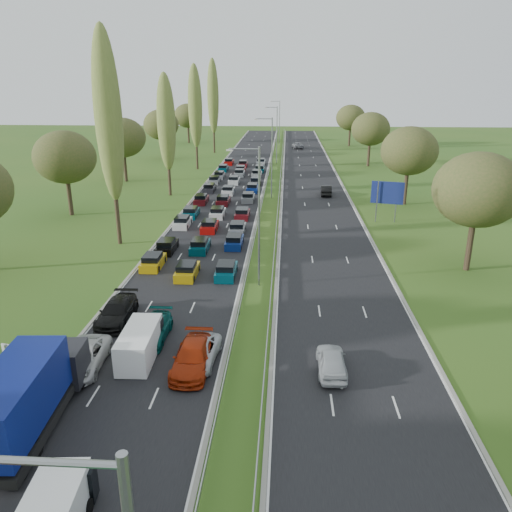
# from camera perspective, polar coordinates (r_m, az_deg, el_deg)

# --- Properties ---
(ground) EXTENTS (260.00, 260.00, 0.00)m
(ground) POSITION_cam_1_polar(r_m,az_deg,el_deg) (79.37, 1.82, 6.97)
(ground) COLOR #2C571B
(ground) RESTS_ON ground
(near_carriageway) EXTENTS (10.50, 215.00, 0.04)m
(near_carriageway) POSITION_cam_1_polar(r_m,az_deg,el_deg) (82.27, -2.87, 7.40)
(near_carriageway) COLOR black
(near_carriageway) RESTS_ON ground
(far_carriageway) EXTENTS (10.50, 215.00, 0.04)m
(far_carriageway) POSITION_cam_1_polar(r_m,az_deg,el_deg) (81.90, 6.64, 7.24)
(far_carriageway) COLOR black
(far_carriageway) RESTS_ON ground
(central_reservation) EXTENTS (2.36, 215.00, 0.32)m
(central_reservation) POSITION_cam_1_polar(r_m,az_deg,el_deg) (81.70, 1.88, 7.72)
(central_reservation) COLOR gray
(central_reservation) RESTS_ON ground
(lamp_columns) EXTENTS (0.18, 140.18, 12.00)m
(lamp_columns) POSITION_cam_1_polar(r_m,az_deg,el_deg) (76.33, 1.82, 11.06)
(lamp_columns) COLOR gray
(lamp_columns) RESTS_ON ground
(poplar_row) EXTENTS (2.80, 127.80, 22.44)m
(poplar_row) POSITION_cam_1_polar(r_m,az_deg,el_deg) (68.31, -12.42, 15.06)
(poplar_row) COLOR #2D2116
(poplar_row) RESTS_ON ground
(woodland_left) EXTENTS (8.00, 166.00, 11.10)m
(woodland_left) POSITION_cam_1_polar(r_m,az_deg,el_deg) (67.28, -22.17, 10.01)
(woodland_left) COLOR #2D2116
(woodland_left) RESTS_ON ground
(woodland_right) EXTENTS (8.00, 153.00, 11.10)m
(woodland_right) POSITION_cam_1_polar(r_m,az_deg,el_deg) (67.10, 18.70, 10.39)
(woodland_right) COLOR #2D2116
(woodland_right) RESTS_ON ground
(traffic_queue_fill) EXTENTS (9.11, 69.85, 0.80)m
(traffic_queue_fill) POSITION_cam_1_polar(r_m,az_deg,el_deg) (77.21, -3.30, 6.94)
(traffic_queue_fill) COLOR #BF990C
(traffic_queue_fill) RESTS_ON ground
(near_car_2) EXTENTS (2.74, 5.43, 1.47)m
(near_car_2) POSITION_cam_1_polar(r_m,az_deg,el_deg) (33.28, -19.16, -10.92)
(near_car_2) COLOR silver
(near_car_2) RESTS_ON near_carriageway
(near_car_3) EXTENTS (2.25, 5.42, 1.57)m
(near_car_3) POSITION_cam_1_polar(r_m,az_deg,el_deg) (38.62, -15.62, -6.12)
(near_car_3) COLOR black
(near_car_3) RESTS_ON near_carriageway
(near_car_7) EXTENTS (2.03, 4.94, 1.43)m
(near_car_7) POSITION_cam_1_polar(r_m,az_deg,el_deg) (35.48, -11.66, -8.26)
(near_car_7) COLOR #044844
(near_car_7) RESTS_ON near_carriageway
(near_car_10) EXTENTS (2.59, 5.00, 1.35)m
(near_car_10) POSITION_cam_1_polar(r_m,az_deg,el_deg) (32.33, -6.59, -10.94)
(near_car_10) COLOR silver
(near_car_10) RESTS_ON near_carriageway
(near_car_11) EXTENTS (2.21, 5.39, 1.56)m
(near_car_11) POSITION_cam_1_polar(r_m,az_deg,el_deg) (31.70, -7.28, -11.41)
(near_car_11) COLOR #A02609
(near_car_11) RESTS_ON near_carriageway
(far_car_0) EXTENTS (1.74, 4.32, 1.47)m
(far_car_0) POSITION_cam_1_polar(r_m,az_deg,el_deg) (31.50, 8.65, -11.79)
(far_car_0) COLOR #A9AEB3
(far_car_0) RESTS_ON far_carriageway
(far_car_1) EXTENTS (1.81, 4.72, 1.54)m
(far_car_1) POSITION_cam_1_polar(r_m,az_deg,el_deg) (79.85, 8.01, 7.45)
(far_car_1) COLOR black
(far_car_1) RESTS_ON far_carriageway
(far_car_2) EXTENTS (3.08, 5.88, 1.58)m
(far_car_2) POSITION_cam_1_polar(r_m,az_deg,el_deg) (137.67, 4.80, 12.50)
(far_car_2) COLOR gray
(far_car_2) RESTS_ON far_carriageway
(blue_lorry) EXTENTS (2.63, 9.47, 4.00)m
(blue_lorry) POSITION_cam_1_polar(r_m,az_deg,el_deg) (28.32, -24.62, -14.27)
(blue_lorry) COLOR black
(blue_lorry) RESTS_ON near_carriageway
(white_van_rear) EXTENTS (1.99, 5.06, 2.03)m
(white_van_rear) POSITION_cam_1_polar(r_m,az_deg,el_deg) (33.42, -13.06, -9.59)
(white_van_rear) COLOR white
(white_van_rear) RESTS_ON near_carriageway
(info_sign) EXTENTS (1.49, 0.42, 2.10)m
(info_sign) POSITION_cam_1_polar(r_m,az_deg,el_deg) (33.77, -25.95, -10.23)
(info_sign) COLOR gray
(info_sign) RESTS_ON ground
(direction_sign) EXTENTS (3.90, 1.10, 5.20)m
(direction_sign) POSITION_cam_1_polar(r_m,az_deg,el_deg) (64.99, 14.77, 6.81)
(direction_sign) COLOR gray
(direction_sign) RESTS_ON ground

